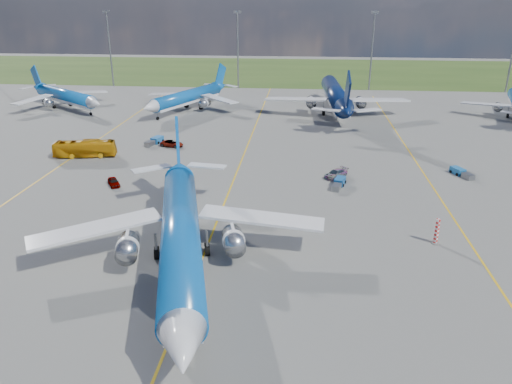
# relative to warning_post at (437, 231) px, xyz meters

# --- Properties ---
(ground) EXTENTS (400.00, 400.00, 0.00)m
(ground) POSITION_rel_warning_post_xyz_m (-26.00, -8.00, -1.50)
(ground) COLOR #5D5D5A
(ground) RESTS_ON ground
(grass_strip) EXTENTS (400.00, 80.00, 0.01)m
(grass_strip) POSITION_rel_warning_post_xyz_m (-26.00, 142.00, -1.50)
(grass_strip) COLOR #2D4719
(grass_strip) RESTS_ON ground
(taxiway_lines) EXTENTS (60.25, 160.00, 0.02)m
(taxiway_lines) POSITION_rel_warning_post_xyz_m (-25.83, 19.70, -1.49)
(taxiway_lines) COLOR gold
(taxiway_lines) RESTS_ON ground
(floodlight_masts) EXTENTS (202.20, 0.50, 22.70)m
(floodlight_masts) POSITION_rel_warning_post_xyz_m (-16.00, 102.00, 11.06)
(floodlight_masts) COLOR slate
(floodlight_masts) RESTS_ON ground
(warning_post) EXTENTS (0.50, 0.50, 3.00)m
(warning_post) POSITION_rel_warning_post_xyz_m (0.00, 0.00, 0.00)
(warning_post) COLOR red
(warning_post) RESTS_ON ground
(bg_jet_nw) EXTENTS (44.41, 42.87, 9.25)m
(bg_jet_nw) POSITION_rel_warning_post_xyz_m (-75.52, 67.60, -1.50)
(bg_jet_nw) COLOR #0B54A5
(bg_jet_nw) RESTS_ON ground
(bg_jet_nnw) EXTENTS (39.58, 44.31, 9.56)m
(bg_jet_nnw) POSITION_rel_warning_post_xyz_m (-44.29, 68.44, -1.50)
(bg_jet_nnw) COLOR #0B54A5
(bg_jet_nnw) RESTS_ON ground
(bg_jet_n) EXTENTS (38.89, 49.71, 12.56)m
(bg_jet_n) POSITION_rel_warning_post_xyz_m (-7.97, 69.21, -1.50)
(bg_jet_n) COLOR #081842
(bg_jet_n) RESTS_ON ground
(main_airliner) EXTENTS (43.25, 50.94, 11.56)m
(main_airliner) POSITION_rel_warning_post_xyz_m (-27.58, -8.55, -1.50)
(main_airliner) COLOR #0B54A5
(main_airliner) RESTS_ON ground
(apron_bus) EXTENTS (10.98, 4.41, 2.98)m
(apron_bus) POSITION_rel_warning_post_xyz_m (-53.77, 28.30, -0.01)
(apron_bus) COLOR #C6850B
(apron_bus) RESTS_ON ground
(service_car_a) EXTENTS (3.01, 3.68, 1.18)m
(service_car_a) POSITION_rel_warning_post_xyz_m (-43.55, 14.69, -0.91)
(service_car_a) COLOR #999999
(service_car_a) RESTS_ON ground
(service_car_b) EXTENTS (4.75, 3.13, 1.21)m
(service_car_b) POSITION_rel_warning_post_xyz_m (-40.15, 36.05, -0.89)
(service_car_b) COLOR #999999
(service_car_b) RESTS_ON ground
(service_car_c) EXTENTS (4.30, 4.43, 1.28)m
(service_car_c) POSITION_rel_warning_post_xyz_m (-10.20, 21.61, -0.86)
(service_car_c) COLOR #999999
(service_car_c) RESTS_ON ground
(baggage_tug_w) EXTENTS (2.44, 4.88, 1.06)m
(baggage_tug_w) POSITION_rel_warning_post_xyz_m (-9.99, 17.55, -1.00)
(baggage_tug_w) COLOR #174D8B
(baggage_tug_w) RESTS_ON ground
(baggage_tug_c) EXTENTS (2.66, 5.22, 1.13)m
(baggage_tug_c) POSITION_rel_warning_post_xyz_m (-43.95, 37.64, -0.97)
(baggage_tug_c) COLOR #1B5CA2
(baggage_tug_c) RESTS_ON ground
(baggage_tug_e) EXTENTS (2.98, 4.73, 1.04)m
(baggage_tug_e) POSITION_rel_warning_post_xyz_m (9.62, 24.28, -1.01)
(baggage_tug_e) COLOR #1A5F9F
(baggage_tug_e) RESTS_ON ground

